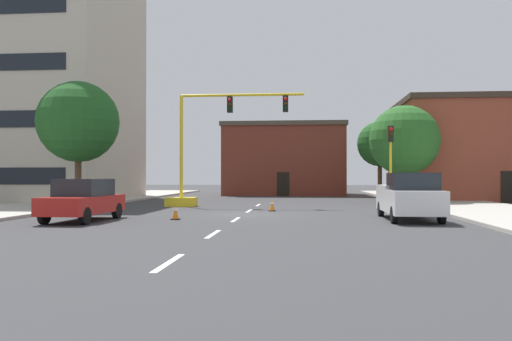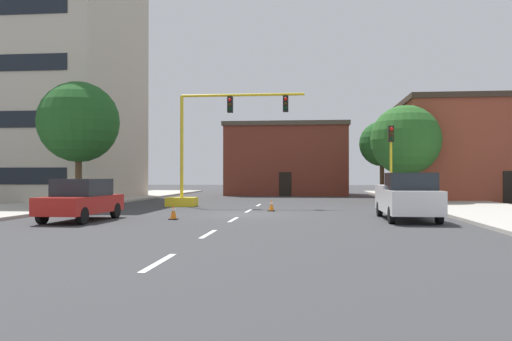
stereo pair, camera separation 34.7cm
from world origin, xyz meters
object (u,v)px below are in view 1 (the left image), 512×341
(traffic_signal_gantry, at_px, (198,170))
(tree_right_mid, at_px, (404,140))
(sedan_red_near_left, at_px, (83,200))
(traffic_cone_roadside_b, at_px, (272,205))
(traffic_light_pole_right, at_px, (391,148))
(tree_right_far, at_px, (380,144))
(traffic_cone_roadside_a, at_px, (175,212))
(pickup_truck_white, at_px, (409,197))
(tree_left_near, at_px, (78,122))

(traffic_signal_gantry, bearing_deg, tree_right_mid, 21.09)
(sedan_red_near_left, relative_size, traffic_cone_roadside_b, 7.24)
(traffic_light_pole_right, bearing_deg, tree_right_far, 84.44)
(traffic_cone_roadside_a, bearing_deg, traffic_light_pole_right, 41.58)
(traffic_light_pole_right, xyz_separation_m, traffic_cone_roadside_a, (-10.53, -9.34, -3.21))
(traffic_cone_roadside_b, bearing_deg, pickup_truck_white, -39.20)
(tree_right_mid, xyz_separation_m, tree_right_far, (-0.44, 8.38, 0.26))
(traffic_signal_gantry, height_order, sedan_red_near_left, traffic_signal_gantry)
(pickup_truck_white, distance_m, traffic_cone_roadside_b, 7.89)
(tree_right_mid, relative_size, tree_right_far, 1.03)
(traffic_signal_gantry, relative_size, traffic_cone_roadside_b, 13.25)
(tree_left_near, distance_m, traffic_cone_roadside_b, 11.80)
(tree_right_far, bearing_deg, traffic_signal_gantry, -133.51)
(traffic_light_pole_right, relative_size, traffic_cone_roadside_a, 7.38)
(traffic_signal_gantry, relative_size, tree_left_near, 1.17)
(traffic_light_pole_right, height_order, traffic_cone_roadside_a, traffic_light_pole_right)
(sedan_red_near_left, xyz_separation_m, traffic_cone_roadside_a, (3.61, 1.06, -0.57))
(traffic_signal_gantry, height_order, tree_right_far, traffic_signal_gantry)
(tree_right_mid, bearing_deg, traffic_cone_roadside_a, -130.28)
(tree_right_far, relative_size, traffic_cone_roadside_b, 10.24)
(pickup_truck_white, bearing_deg, tree_left_near, 162.08)
(tree_right_mid, distance_m, sedan_red_near_left, 22.50)
(traffic_signal_gantry, height_order, pickup_truck_white, traffic_signal_gantry)
(tree_left_near, relative_size, traffic_cone_roadside_a, 10.98)
(sedan_red_near_left, bearing_deg, traffic_cone_roadside_b, 42.40)
(sedan_red_near_left, height_order, traffic_cone_roadside_a, sedan_red_near_left)
(tree_right_mid, xyz_separation_m, traffic_cone_roadside_a, (-12.29, -14.50, -3.97))
(tree_left_near, bearing_deg, sedan_red_near_left, -64.35)
(pickup_truck_white, bearing_deg, traffic_signal_gantry, 141.28)
(tree_right_mid, height_order, pickup_truck_white, tree_right_mid)
(tree_right_far, xyz_separation_m, traffic_cone_roadside_b, (-8.07, -17.20, -4.24))
(tree_right_mid, relative_size, sedan_red_near_left, 1.46)
(traffic_signal_gantry, distance_m, traffic_light_pole_right, 11.56)
(pickup_truck_white, bearing_deg, tree_right_mid, 80.04)
(traffic_cone_roadside_b, bearing_deg, traffic_cone_roadside_a, -123.60)
(tree_right_mid, distance_m, traffic_cone_roadside_a, 19.42)
(tree_right_far, height_order, sedan_red_near_left, tree_right_far)
(traffic_signal_gantry, distance_m, tree_right_mid, 14.35)
(pickup_truck_white, relative_size, sedan_red_near_left, 1.18)
(traffic_signal_gantry, relative_size, sedan_red_near_left, 1.83)
(traffic_light_pole_right, bearing_deg, sedan_red_near_left, -143.66)
(traffic_light_pole_right, height_order, pickup_truck_white, traffic_light_pole_right)
(pickup_truck_white, bearing_deg, traffic_cone_roadside_a, -175.85)
(traffic_cone_roadside_a, bearing_deg, tree_left_near, 138.84)
(tree_right_mid, height_order, sedan_red_near_left, tree_right_mid)
(traffic_signal_gantry, height_order, traffic_light_pole_right, traffic_signal_gantry)
(tree_right_mid, bearing_deg, traffic_signal_gantry, -158.91)
(tree_right_mid, height_order, tree_right_far, tree_right_mid)
(tree_right_far, xyz_separation_m, pickup_truck_white, (-1.98, -22.16, -3.57))
(tree_right_mid, bearing_deg, tree_left_near, -156.81)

